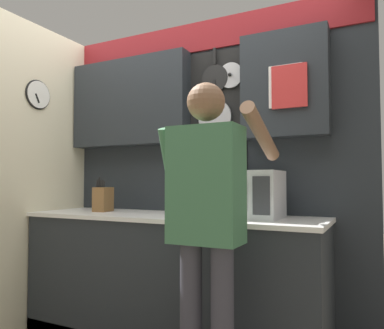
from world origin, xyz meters
The scene contains 7 objects.
base_cabinet_counter centered at (0.00, 0.00, 0.45)m, with size 2.24×0.66×0.91m.
back_wall_unit centered at (-0.02, 0.29, 1.52)m, with size 2.81×0.23×2.45m.
side_wall centered at (-1.14, -0.38, 1.24)m, with size 0.07×1.60×2.45m.
microwave centered at (0.57, 0.01, 1.07)m, with size 0.49×0.36×0.31m.
knife_block centered at (-0.63, 0.01, 1.01)m, with size 0.13×0.16×0.28m.
utensil_crock centered at (0.05, 0.01, 0.99)m, with size 0.11×0.11×0.30m.
person centered at (0.56, -0.57, 1.01)m, with size 0.54×0.63×1.68m.
Camera 1 is at (1.39, -2.40, 1.15)m, focal length 35.00 mm.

